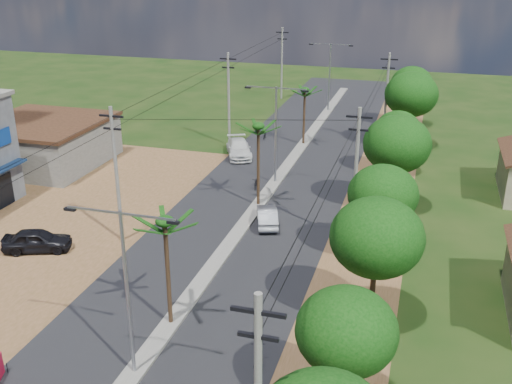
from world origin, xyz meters
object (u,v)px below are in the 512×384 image
at_px(car_white_far, 239,149).
at_px(car_parked_dark, 37,241).
at_px(moto_rider_east, 258,360).
at_px(car_silver_mid, 267,216).

xyz_separation_m(car_white_far, car_parked_dark, (-6.39, -21.69, -0.01)).
relative_size(car_white_far, moto_rider_east, 2.74).
bearing_deg(moto_rider_east, car_silver_mid, -91.73).
distance_m(car_parked_dark, moto_rider_east, 18.10).
relative_size(car_parked_dark, moto_rider_east, 2.28).
bearing_deg(car_silver_mid, car_parked_dark, 12.90).
height_order(car_white_far, car_parked_dark, car_white_far).
bearing_deg(car_white_far, moto_rider_east, -94.15).
bearing_deg(car_silver_mid, car_white_far, -83.32).
height_order(car_silver_mid, moto_rider_east, car_silver_mid).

